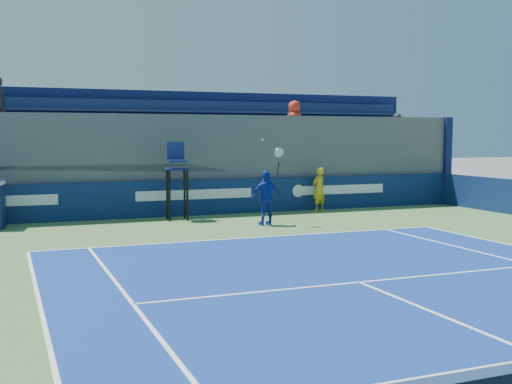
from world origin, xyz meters
name	(u,v)px	position (x,y,z in m)	size (l,w,h in m)	color
ball_person	(319,189)	(4.42, 16.63, 0.79)	(0.57, 0.37, 1.55)	gold
back_hoarding	(195,198)	(0.00, 17.10, 0.60)	(20.40, 0.21, 1.20)	#0D1E4D
umpire_chair	(177,172)	(-0.85, 16.15, 1.53)	(0.77, 0.77, 2.48)	black
tennis_player	(266,198)	(1.32, 13.98, 0.84)	(0.97, 0.42, 2.57)	#122899
stadium_seating	(178,159)	(-0.01, 19.15, 1.84)	(21.00, 4.05, 4.60)	#4C4C51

